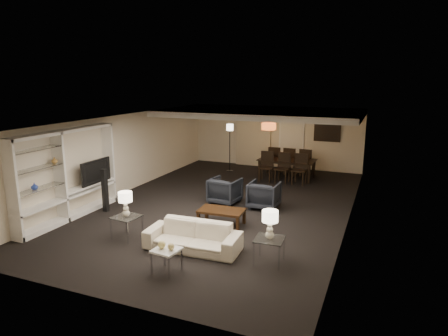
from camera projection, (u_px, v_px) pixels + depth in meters
floor at (224, 205)px, 11.68m from camera, size 11.00×11.00×0.00m
ceiling at (224, 119)px, 11.12m from camera, size 7.00×11.00×0.02m
wall_back at (275, 137)px, 16.36m from camera, size 7.00×0.02×2.50m
wall_front at (95, 229)px, 6.44m from camera, size 7.00×0.02×2.50m
wall_left at (122, 154)px, 12.70m from camera, size 0.02×11.00×2.50m
wall_right at (352, 174)px, 10.10m from camera, size 0.02×11.00×2.50m
ceiling_soffit at (261, 113)px, 14.30m from camera, size 7.00×4.00×0.20m
curtains at (253, 137)px, 16.63m from camera, size 1.50×0.12×2.40m
door at (291, 143)px, 16.12m from camera, size 0.90×0.05×2.10m
painting at (327, 132)px, 15.48m from camera, size 0.95×0.04×0.65m
media_unit at (67, 175)px, 10.30m from camera, size 0.38×3.40×2.35m
pendant_light at (269, 126)px, 14.30m from camera, size 0.52×0.52×0.24m
sofa at (193, 237)px, 8.57m from camera, size 2.09×0.90×0.60m
coffee_table at (221, 217)px, 10.03m from camera, size 1.16×0.71×0.40m
armchair_left at (225, 191)px, 11.75m from camera, size 0.90×0.92×0.76m
armchair_right at (264, 195)px, 11.30m from camera, size 0.82×0.84×0.76m
side_table_left at (127, 227)px, 9.20m from camera, size 0.63×0.63×0.53m
side_table_right at (269, 251)px, 7.95m from camera, size 0.59×0.59×0.53m
table_lamp_left at (126, 204)px, 9.08m from camera, size 0.36×0.36×0.58m
table_lamp_right at (270, 225)px, 7.82m from camera, size 0.35×0.35×0.58m
marble_table at (167, 261)px, 7.59m from camera, size 0.52×0.52×0.47m
gold_gourd_a at (162, 245)px, 7.56m from camera, size 0.15×0.15×0.15m
gold_gourd_b at (171, 247)px, 7.49m from camera, size 0.13×0.13×0.13m
television at (93, 171)px, 11.13m from camera, size 1.15×0.15×0.66m
vase_blue at (34, 186)px, 9.35m from camera, size 0.16×0.16×0.17m
vase_amber at (54, 160)px, 9.85m from camera, size 0.15×0.15×0.15m
floor_speaker at (105, 190)px, 10.98m from camera, size 0.13×0.13×1.20m
dining_table at (287, 169)px, 14.62m from camera, size 2.04×1.17×0.71m
chair_nl at (266, 167)px, 14.22m from camera, size 0.51×0.51×1.05m
chair_nm at (282, 168)px, 14.00m from camera, size 0.53×0.53×1.05m
chair_nr at (299, 170)px, 13.77m from camera, size 0.52×0.52×1.05m
chair_fl at (275, 160)px, 15.39m from camera, size 0.49×0.49×1.05m
chair_fm at (291, 161)px, 15.17m from camera, size 0.53×0.53×1.05m
chair_fr at (307, 162)px, 14.95m from camera, size 0.52×0.52×1.05m
floor_lamp at (230, 148)px, 15.63m from camera, size 0.29×0.29×1.87m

